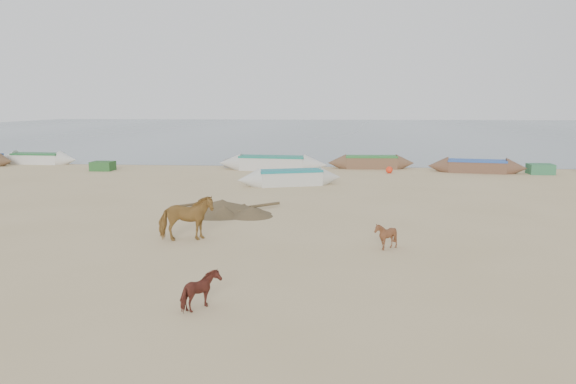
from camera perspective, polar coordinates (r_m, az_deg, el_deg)
The scene contains 9 objects.
ground at distance 18.17m, azimuth -1.16°, elevation -5.07°, with size 140.00×140.00×0.00m, color tan.
sea at distance 99.63m, azimuth 4.14°, elevation 6.39°, with size 160.00×160.00×0.00m, color slate.
cow_adult at distance 18.46m, azimuth -10.32°, elevation -2.63°, with size 0.80×1.76×1.49m, color olive.
calf_front at distance 17.37m, azimuth 9.90°, elevation -4.41°, with size 0.69×0.77×0.85m, color brown.
calf_right at distance 12.40m, azimuth -8.77°, elevation -9.94°, with size 0.81×0.70×0.82m, color maroon.
near_canoe at distance 30.54m, azimuth 0.21°, elevation 1.48°, with size 5.77×1.23×0.86m, color beige, non-canonical shape.
debris_pile at distance 23.20m, azimuth -6.92°, elevation -1.43°, with size 3.55×3.55×0.49m, color brown.
waterline_canoes at distance 38.11m, azimuth 4.96°, elevation 2.93°, with size 55.94×4.38×0.97m.
beach_clutter at distance 37.34m, azimuth 9.05°, elevation 2.52°, with size 46.67×3.87×0.64m.
Camera 1 is at (1.98, -17.51, 4.40)m, focal length 35.00 mm.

